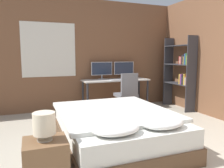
{
  "coord_description": "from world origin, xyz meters",
  "views": [
    {
      "loc": [
        -1.6,
        -1.54,
        1.33
      ],
      "look_at": [
        0.0,
        2.62,
        0.75
      ],
      "focal_mm": 35.0,
      "sensor_mm": 36.0,
      "label": 1
    }
  ],
  "objects_px": {
    "nightstand": "(46,163)",
    "monitor_left": "(102,69)",
    "bed": "(116,128)",
    "computer_mouse": "(129,79)",
    "monitor_right": "(124,69)",
    "office_chair": "(127,99)",
    "keyboard": "(118,80)",
    "bedside_lamp": "(44,124)",
    "desk": "(116,83)",
    "bookshelf": "(182,70)"
  },
  "relations": [
    {
      "from": "monitor_right",
      "to": "computer_mouse",
      "type": "xyz_separation_m",
      "value": [
        -0.01,
        -0.35,
        -0.23
      ]
    },
    {
      "from": "bedside_lamp",
      "to": "desk",
      "type": "relative_size",
      "value": 0.17
    },
    {
      "from": "bedside_lamp",
      "to": "monitor_left",
      "type": "xyz_separation_m",
      "value": [
        1.6,
        2.99,
        0.33
      ]
    },
    {
      "from": "office_chair",
      "to": "bookshelf",
      "type": "xyz_separation_m",
      "value": [
        1.51,
        0.03,
        0.61
      ]
    },
    {
      "from": "monitor_left",
      "to": "bedside_lamp",
      "type": "bearing_deg",
      "value": -118.12
    },
    {
      "from": "bedside_lamp",
      "to": "monitor_right",
      "type": "bearing_deg",
      "value": 53.62
    },
    {
      "from": "computer_mouse",
      "to": "monitor_left",
      "type": "bearing_deg",
      "value": 149.59
    },
    {
      "from": "desk",
      "to": "monitor_right",
      "type": "height_order",
      "value": "monitor_right"
    },
    {
      "from": "monitor_left",
      "to": "keyboard",
      "type": "xyz_separation_m",
      "value": [
        0.3,
        -0.35,
        -0.24
      ]
    },
    {
      "from": "monitor_left",
      "to": "bookshelf",
      "type": "relative_size",
      "value": 0.3
    },
    {
      "from": "desk",
      "to": "bookshelf",
      "type": "relative_size",
      "value": 0.93
    },
    {
      "from": "nightstand",
      "to": "keyboard",
      "type": "xyz_separation_m",
      "value": [
        1.9,
        2.64,
        0.51
      ]
    },
    {
      "from": "monitor_left",
      "to": "monitor_right",
      "type": "height_order",
      "value": "same"
    },
    {
      "from": "bed",
      "to": "nightstand",
      "type": "height_order",
      "value": "bed"
    },
    {
      "from": "monitor_left",
      "to": "monitor_right",
      "type": "bearing_deg",
      "value": 0.0
    },
    {
      "from": "nightstand",
      "to": "desk",
      "type": "bearing_deg",
      "value": 55.96
    },
    {
      "from": "computer_mouse",
      "to": "bed",
      "type": "bearing_deg",
      "value": -120.42
    },
    {
      "from": "nightstand",
      "to": "monitor_right",
      "type": "height_order",
      "value": "monitor_right"
    },
    {
      "from": "nightstand",
      "to": "monitor_left",
      "type": "xyz_separation_m",
      "value": [
        1.6,
        2.99,
        0.75
      ]
    },
    {
      "from": "bed",
      "to": "monitor_right",
      "type": "relative_size",
      "value": 3.69
    },
    {
      "from": "bed",
      "to": "bedside_lamp",
      "type": "xyz_separation_m",
      "value": [
        -1.05,
        -0.7,
        0.4
      ]
    },
    {
      "from": "office_chair",
      "to": "monitor_left",
      "type": "bearing_deg",
      "value": 110.49
    },
    {
      "from": "nightstand",
      "to": "computer_mouse",
      "type": "bearing_deg",
      "value": 50.3
    },
    {
      "from": "bed",
      "to": "computer_mouse",
      "type": "bearing_deg",
      "value": 59.58
    },
    {
      "from": "bed",
      "to": "bedside_lamp",
      "type": "relative_size",
      "value": 7.06
    },
    {
      "from": "monitor_right",
      "to": "keyboard",
      "type": "xyz_separation_m",
      "value": [
        -0.3,
        -0.35,
        -0.24
      ]
    },
    {
      "from": "computer_mouse",
      "to": "bookshelf",
      "type": "height_order",
      "value": "bookshelf"
    },
    {
      "from": "monitor_right",
      "to": "office_chair",
      "type": "distance_m",
      "value": 1.07
    },
    {
      "from": "monitor_right",
      "to": "office_chair",
      "type": "xyz_separation_m",
      "value": [
        -0.3,
        -0.82,
        -0.61
      ]
    },
    {
      "from": "bed",
      "to": "monitor_right",
      "type": "height_order",
      "value": "monitor_right"
    },
    {
      "from": "monitor_left",
      "to": "monitor_right",
      "type": "relative_size",
      "value": 1.0
    },
    {
      "from": "office_chair",
      "to": "bookshelf",
      "type": "relative_size",
      "value": 0.53
    },
    {
      "from": "monitor_right",
      "to": "bookshelf",
      "type": "distance_m",
      "value": 1.45
    },
    {
      "from": "nightstand",
      "to": "monitor_left",
      "type": "relative_size",
      "value": 0.9
    },
    {
      "from": "monitor_left",
      "to": "office_chair",
      "type": "xyz_separation_m",
      "value": [
        0.31,
        -0.82,
        -0.61
      ]
    },
    {
      "from": "bed",
      "to": "keyboard",
      "type": "xyz_separation_m",
      "value": [
        0.85,
        1.94,
        0.49
      ]
    },
    {
      "from": "desk",
      "to": "bookshelf",
      "type": "distance_m",
      "value": 1.67
    },
    {
      "from": "computer_mouse",
      "to": "office_chair",
      "type": "xyz_separation_m",
      "value": [
        -0.29,
        -0.48,
        -0.38
      ]
    },
    {
      "from": "monitor_left",
      "to": "computer_mouse",
      "type": "bearing_deg",
      "value": -30.41
    },
    {
      "from": "monitor_right",
      "to": "computer_mouse",
      "type": "bearing_deg",
      "value": -91.69
    },
    {
      "from": "bed",
      "to": "computer_mouse",
      "type": "relative_size",
      "value": 28.75
    },
    {
      "from": "nightstand",
      "to": "monitor_left",
      "type": "height_order",
      "value": "monitor_left"
    },
    {
      "from": "nightstand",
      "to": "bookshelf",
      "type": "bearing_deg",
      "value": 32.73
    },
    {
      "from": "bed",
      "to": "bedside_lamp",
      "type": "bearing_deg",
      "value": -146.29
    },
    {
      "from": "nightstand",
      "to": "bookshelf",
      "type": "relative_size",
      "value": 0.27
    },
    {
      "from": "bookshelf",
      "to": "keyboard",
      "type": "bearing_deg",
      "value": 163.65
    },
    {
      "from": "bedside_lamp",
      "to": "bookshelf",
      "type": "xyz_separation_m",
      "value": [
        3.42,
        2.2,
        0.33
      ]
    },
    {
      "from": "desk",
      "to": "office_chair",
      "type": "xyz_separation_m",
      "value": [
        0.01,
        -0.65,
        -0.27
      ]
    },
    {
      "from": "bed",
      "to": "bookshelf",
      "type": "relative_size",
      "value": 1.12
    },
    {
      "from": "nightstand",
      "to": "office_chair",
      "type": "distance_m",
      "value": 2.89
    }
  ]
}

